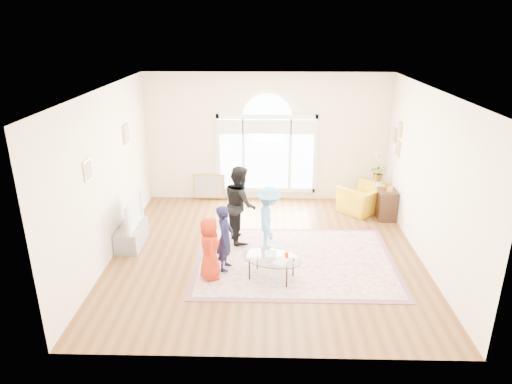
{
  "coord_description": "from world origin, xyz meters",
  "views": [
    {
      "loc": [
        0.01,
        -8.06,
        4.34
      ],
      "look_at": [
        -0.2,
        0.3,
        1.18
      ],
      "focal_mm": 32.0,
      "sensor_mm": 36.0,
      "label": 1
    }
  ],
  "objects_px": {
    "area_rug": "(295,260)",
    "tv_console": "(132,235)",
    "armchair": "(363,199)",
    "television": "(130,212)",
    "coffee_table": "(272,259)"
  },
  "relations": [
    {
      "from": "television",
      "to": "armchair",
      "type": "xyz_separation_m",
      "value": [
        5.07,
        1.89,
        -0.4
      ]
    },
    {
      "from": "tv_console",
      "to": "television",
      "type": "relative_size",
      "value": 0.94
    },
    {
      "from": "area_rug",
      "to": "armchair",
      "type": "bearing_deg",
      "value": 54.75
    },
    {
      "from": "area_rug",
      "to": "coffee_table",
      "type": "height_order",
      "value": "coffee_table"
    },
    {
      "from": "area_rug",
      "to": "armchair",
      "type": "relative_size",
      "value": 3.59
    },
    {
      "from": "television",
      "to": "area_rug",
      "type": "bearing_deg",
      "value": -10.34
    },
    {
      "from": "coffee_table",
      "to": "armchair",
      "type": "relative_size",
      "value": 1.24
    },
    {
      "from": "area_rug",
      "to": "tv_console",
      "type": "distance_m",
      "value": 3.38
    },
    {
      "from": "television",
      "to": "armchair",
      "type": "distance_m",
      "value": 5.42
    },
    {
      "from": "tv_console",
      "to": "coffee_table",
      "type": "bearing_deg",
      "value": -23.59
    },
    {
      "from": "armchair",
      "to": "television",
      "type": "bearing_deg",
      "value": -22.29
    },
    {
      "from": "area_rug",
      "to": "television",
      "type": "bearing_deg",
      "value": 169.66
    },
    {
      "from": "tv_console",
      "to": "armchair",
      "type": "xyz_separation_m",
      "value": [
        5.07,
        1.89,
        0.12
      ]
    },
    {
      "from": "tv_console",
      "to": "coffee_table",
      "type": "relative_size",
      "value": 0.8
    },
    {
      "from": "armchair",
      "to": "area_rug",
      "type": "bearing_deg",
      "value": 12.04
    }
  ]
}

